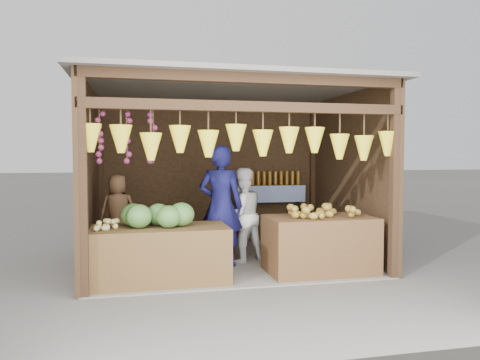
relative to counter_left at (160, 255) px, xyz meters
name	(u,v)px	position (x,y,z in m)	size (l,w,h in m)	color
ground	(227,261)	(1.07, 0.99, -0.36)	(80.00, 80.00, 0.00)	#514F49
stall_structure	(226,152)	(1.03, 0.94, 1.31)	(4.30, 3.30, 2.66)	slate
back_shelf	(270,196)	(2.12, 2.27, 0.52)	(1.25, 0.32, 1.32)	#382314
counter_left	(160,255)	(0.00, 0.00, 0.00)	(1.71, 0.85, 0.71)	#52361B
counter_right	(320,245)	(2.16, 0.00, 0.03)	(1.44, 0.85, 0.78)	#52351B
stool	(118,258)	(-0.54, 0.96, -0.22)	(0.30, 0.30, 0.28)	black
man_standing	(221,206)	(0.91, 0.68, 0.53)	(0.64, 0.42, 1.76)	#14134A
woman_standing	(242,215)	(1.27, 0.89, 0.36)	(0.69, 0.54, 1.43)	white
vendor_seated	(118,211)	(-0.54, 0.96, 0.46)	(0.52, 0.34, 1.07)	#513620
melon_pile	(154,214)	(-0.06, 0.01, 0.52)	(1.00, 0.50, 0.32)	#154F15
tanfruit_pile	(107,224)	(-0.64, -0.05, 0.42)	(0.34, 0.40, 0.13)	tan
mango_pile	(325,209)	(2.21, -0.04, 0.53)	(1.40, 0.64, 0.22)	#B84518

